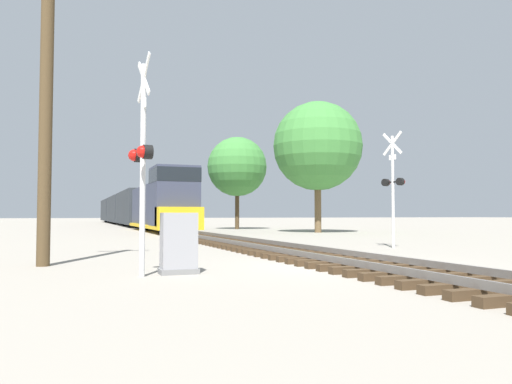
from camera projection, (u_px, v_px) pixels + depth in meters
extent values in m
plane|color=gray|center=(347.00, 266.00, 12.74)|extent=(400.00, 400.00, 0.00)
cube|color=#42301E|center=(512.00, 291.00, 7.97)|extent=(2.60, 0.22, 0.16)
cube|color=#42301E|center=(483.00, 286.00, 8.53)|extent=(2.60, 0.22, 0.16)
cube|color=#42301E|center=(458.00, 282.00, 9.09)|extent=(2.60, 0.22, 0.16)
cube|color=#42301E|center=(435.00, 278.00, 9.65)|extent=(2.60, 0.22, 0.16)
cube|color=#42301E|center=(415.00, 274.00, 10.21)|extent=(2.60, 0.22, 0.16)
cube|color=#42301E|center=(397.00, 271.00, 10.78)|extent=(2.60, 0.22, 0.16)
cube|color=#42301E|center=(381.00, 269.00, 11.34)|extent=(2.60, 0.22, 0.16)
cube|color=#42301E|center=(366.00, 266.00, 11.90)|extent=(2.60, 0.22, 0.16)
cube|color=#42301E|center=(353.00, 264.00, 12.46)|extent=(2.60, 0.22, 0.16)
cube|color=#42301E|center=(341.00, 262.00, 13.02)|extent=(2.60, 0.22, 0.16)
cube|color=#42301E|center=(330.00, 260.00, 13.59)|extent=(2.60, 0.22, 0.16)
cube|color=#42301E|center=(319.00, 258.00, 14.15)|extent=(2.60, 0.22, 0.16)
cube|color=#42301E|center=(310.00, 256.00, 14.71)|extent=(2.60, 0.22, 0.16)
cube|color=#42301E|center=(301.00, 255.00, 15.27)|extent=(2.60, 0.22, 0.16)
cube|color=#42301E|center=(293.00, 253.00, 15.83)|extent=(2.60, 0.22, 0.16)
cube|color=#42301E|center=(285.00, 252.00, 16.40)|extent=(2.60, 0.22, 0.16)
cube|color=#42301E|center=(278.00, 251.00, 16.96)|extent=(2.60, 0.22, 0.16)
cube|color=#42301E|center=(272.00, 250.00, 17.52)|extent=(2.60, 0.22, 0.16)
cube|color=#42301E|center=(265.00, 249.00, 18.08)|extent=(2.60, 0.22, 0.16)
cube|color=#42301E|center=(260.00, 247.00, 18.64)|extent=(2.60, 0.22, 0.16)
cube|color=#42301E|center=(254.00, 247.00, 19.21)|extent=(2.60, 0.22, 0.16)
cube|color=#42301E|center=(249.00, 246.00, 19.77)|extent=(2.60, 0.22, 0.16)
cube|color=#42301E|center=(244.00, 245.00, 20.33)|extent=(2.60, 0.22, 0.16)
cube|color=#42301E|center=(239.00, 244.00, 20.89)|extent=(2.60, 0.22, 0.16)
cube|color=#42301E|center=(235.00, 243.00, 21.45)|extent=(2.60, 0.22, 0.16)
cube|color=#42301E|center=(231.00, 242.00, 22.02)|extent=(2.60, 0.22, 0.16)
cube|color=#42301E|center=(227.00, 242.00, 22.58)|extent=(2.60, 0.22, 0.16)
cube|color=#42301E|center=(223.00, 241.00, 23.14)|extent=(2.60, 0.22, 0.16)
cube|color=#42301E|center=(219.00, 241.00, 23.70)|extent=(2.60, 0.22, 0.16)
cube|color=#42301E|center=(216.00, 240.00, 24.26)|extent=(2.60, 0.22, 0.16)
cube|color=#42301E|center=(213.00, 239.00, 24.83)|extent=(2.60, 0.22, 0.16)
cube|color=#42301E|center=(210.00, 239.00, 25.39)|extent=(2.60, 0.22, 0.16)
cube|color=#42301E|center=(207.00, 238.00, 25.95)|extent=(2.60, 0.22, 0.16)
cube|color=#42301E|center=(204.00, 238.00, 26.51)|extent=(2.60, 0.22, 0.16)
cube|color=#42301E|center=(201.00, 237.00, 27.07)|extent=(2.60, 0.22, 0.16)
cube|color=#42301E|center=(198.00, 237.00, 27.64)|extent=(2.60, 0.22, 0.16)
cube|color=#42301E|center=(196.00, 236.00, 28.20)|extent=(2.60, 0.22, 0.16)
cube|color=#42301E|center=(193.00, 236.00, 28.76)|extent=(2.60, 0.22, 0.16)
cube|color=#42301E|center=(191.00, 236.00, 29.32)|extent=(2.60, 0.22, 0.16)
cube|color=#42301E|center=(189.00, 235.00, 29.88)|extent=(2.60, 0.22, 0.16)
cube|color=#42301E|center=(187.00, 235.00, 30.45)|extent=(2.60, 0.22, 0.16)
cube|color=#42301E|center=(184.00, 234.00, 31.01)|extent=(2.60, 0.22, 0.16)
cube|color=slate|center=(322.00, 257.00, 12.50)|extent=(0.07, 160.00, 0.15)
cube|color=slate|center=(371.00, 256.00, 13.00)|extent=(0.07, 160.00, 0.15)
cube|color=#33384C|center=(155.00, 207.00, 41.97)|extent=(2.50, 11.62, 3.35)
cube|color=#33384C|center=(174.00, 198.00, 34.37)|extent=(2.94, 3.65, 4.30)
cube|color=black|center=(174.00, 176.00, 34.44)|extent=(2.97, 3.69, 0.95)
cube|color=gold|center=(179.00, 218.00, 32.60)|extent=(2.94, 1.66, 1.50)
cube|color=gold|center=(160.00, 226.00, 39.57)|extent=(3.00, 16.27, 0.24)
cube|color=black|center=(173.00, 226.00, 34.52)|extent=(1.58, 2.20, 1.00)
cube|color=black|center=(150.00, 224.00, 44.62)|extent=(1.58, 2.20, 1.00)
cube|color=#2D3338|center=(134.00, 207.00, 56.01)|extent=(2.79, 15.67, 3.63)
cube|color=black|center=(140.00, 223.00, 51.16)|extent=(1.58, 2.20, 0.90)
cube|color=black|center=(129.00, 222.00, 60.70)|extent=(1.58, 2.20, 0.90)
cube|color=#2D3338|center=(120.00, 209.00, 71.94)|extent=(2.79, 15.67, 3.63)
cube|color=black|center=(124.00, 221.00, 67.09)|extent=(1.58, 2.20, 0.90)
cube|color=black|center=(117.00, 220.00, 76.63)|extent=(1.58, 2.20, 0.90)
cube|color=#2D3338|center=(111.00, 210.00, 87.87)|extent=(2.79, 15.67, 3.63)
cube|color=black|center=(114.00, 220.00, 83.02)|extent=(1.58, 2.20, 0.90)
cube|color=black|center=(109.00, 219.00, 92.56)|extent=(1.58, 2.20, 0.90)
cylinder|color=silver|center=(143.00, 169.00, 10.59)|extent=(0.12, 0.12, 4.53)
cube|color=white|center=(144.00, 78.00, 10.68)|extent=(0.15, 0.92, 0.93)
cube|color=white|center=(144.00, 78.00, 10.68)|extent=(0.15, 0.92, 0.93)
cube|color=black|center=(143.00, 154.00, 10.60)|extent=(0.17, 0.86, 0.06)
cylinder|color=black|center=(139.00, 156.00, 10.91)|extent=(0.22, 0.32, 0.30)
sphere|color=red|center=(134.00, 155.00, 10.87)|extent=(0.26, 0.26, 0.26)
cylinder|color=black|center=(147.00, 152.00, 10.29)|extent=(0.22, 0.32, 0.30)
sphere|color=red|center=(143.00, 152.00, 10.25)|extent=(0.26, 0.26, 0.26)
cube|color=white|center=(143.00, 103.00, 10.65)|extent=(0.07, 0.32, 0.20)
cylinder|color=silver|center=(393.00, 192.00, 19.71)|extent=(0.12, 0.12, 4.44)
cube|color=white|center=(392.00, 143.00, 19.80)|extent=(0.30, 0.89, 0.93)
cube|color=white|center=(392.00, 143.00, 19.80)|extent=(0.30, 0.89, 0.93)
cube|color=black|center=(393.00, 182.00, 19.73)|extent=(0.31, 0.84, 0.06)
cylinder|color=black|center=(400.00, 182.00, 19.46)|extent=(0.26, 0.34, 0.30)
sphere|color=red|center=(402.00, 182.00, 19.52)|extent=(0.26, 0.26, 0.26)
cylinder|color=black|center=(386.00, 183.00, 20.01)|extent=(0.26, 0.34, 0.30)
sphere|color=red|center=(387.00, 183.00, 20.07)|extent=(0.26, 0.26, 0.26)
cube|color=white|center=(392.00, 157.00, 19.78)|extent=(0.12, 0.31, 0.20)
cube|color=slate|center=(179.00, 271.00, 11.01)|extent=(0.84, 0.54, 0.12)
cube|color=#939399|center=(179.00, 240.00, 11.04)|extent=(0.77, 0.49, 1.23)
cylinder|color=#4C3A23|center=(46.00, 96.00, 12.83)|extent=(0.33, 0.33, 8.72)
cylinder|color=brown|center=(318.00, 203.00, 36.71)|extent=(0.49, 0.49, 4.41)
sphere|color=#3D7F38|center=(318.00, 146.00, 36.90)|extent=(6.59, 6.59, 6.59)
cylinder|color=#473521|center=(237.00, 207.00, 45.38)|extent=(0.38, 0.38, 4.08)
sphere|color=#3D7F38|center=(237.00, 167.00, 45.55)|extent=(5.43, 5.43, 5.43)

